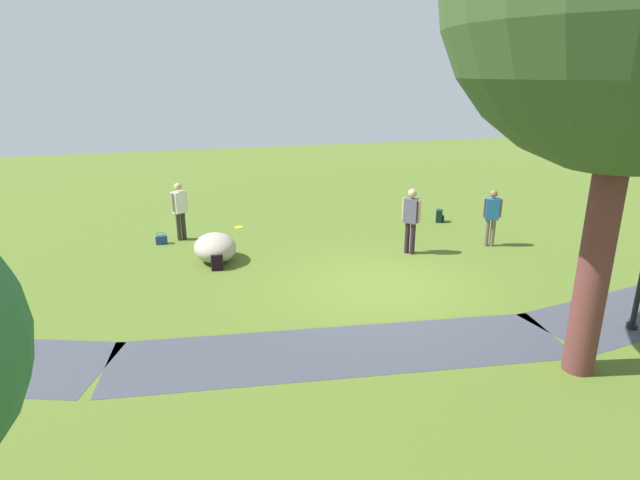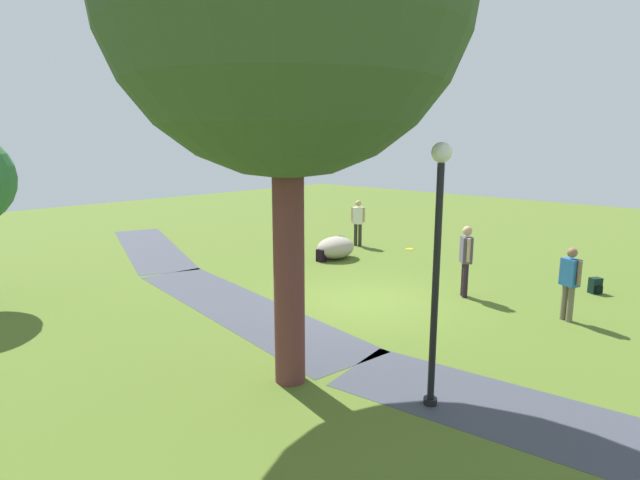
% 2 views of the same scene
% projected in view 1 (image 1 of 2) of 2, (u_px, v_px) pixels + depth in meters
% --- Properties ---
extents(ground_plane, '(48.00, 48.00, 0.00)m').
position_uv_depth(ground_plane, '(387.00, 288.00, 11.84)').
color(ground_plane, '#506724').
extents(footpath_segment_mid, '(8.16, 2.81, 0.01)m').
position_uv_depth(footpath_segment_mid, '(341.00, 350.00, 9.17)').
color(footpath_segment_mid, '#3C3F4A').
rests_on(footpath_segment_mid, ground).
extents(lawn_boulder, '(1.12, 1.42, 0.72)m').
position_uv_depth(lawn_boulder, '(215.00, 248.00, 13.42)').
color(lawn_boulder, '#A89C8A').
rests_on(lawn_boulder, ground).
extents(woman_with_handbag, '(0.46, 0.39, 1.68)m').
position_uv_depth(woman_with_handbag, '(180.00, 207.00, 14.95)').
color(woman_with_handbag, '#2F2D20').
rests_on(woman_with_handbag, ground).
extents(man_near_boulder, '(0.48, 0.37, 1.61)m').
position_uv_depth(man_near_boulder, '(492.00, 214.00, 14.42)').
color(man_near_boulder, '#6D6650').
rests_on(man_near_boulder, ground).
extents(passerby_on_path, '(0.42, 0.43, 1.78)m').
position_uv_depth(passerby_on_path, '(411.00, 216.00, 13.77)').
color(passerby_on_path, '#2A1B29').
rests_on(passerby_on_path, ground).
extents(handbag_on_grass, '(0.33, 0.30, 0.31)m').
position_uv_depth(handbag_on_grass, '(161.00, 239.00, 14.81)').
color(handbag_on_grass, navy).
rests_on(handbag_on_grass, ground).
extents(backpack_by_boulder, '(0.28, 0.26, 0.40)m').
position_uv_depth(backpack_by_boulder, '(217.00, 262.00, 12.87)').
color(backpack_by_boulder, black).
rests_on(backpack_by_boulder, ground).
extents(spare_backpack_on_lawn, '(0.35, 0.34, 0.40)m').
position_uv_depth(spare_backpack_on_lawn, '(440.00, 216.00, 16.98)').
color(spare_backpack_on_lawn, black).
rests_on(spare_backpack_on_lawn, ground).
extents(frisbee_on_grass, '(0.27, 0.27, 0.02)m').
position_uv_depth(frisbee_on_grass, '(239.00, 227.00, 16.42)').
color(frisbee_on_grass, yellow).
rests_on(frisbee_on_grass, ground).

